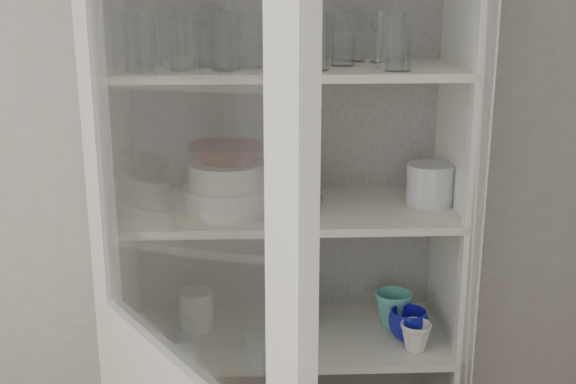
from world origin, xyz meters
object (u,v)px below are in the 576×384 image
(goblet_2, at_px, (354,31))
(mug_white, at_px, (416,337))
(pantry_cabinet, at_px, (287,299))
(white_canister, at_px, (197,310))
(plate_stack_back, at_px, (227,180))
(mug_blue, at_px, (408,324))
(terracotta_bowl, at_px, (227,154))
(goblet_1, at_px, (280,29))
(cream_bowl, at_px, (227,174))
(teal_jar, at_px, (298,307))
(glass_platter, at_px, (264,201))
(yellow_trivet, at_px, (264,196))
(white_ramekin, at_px, (264,182))
(grey_bowl_stack, at_px, (430,184))
(mug_teal, at_px, (393,309))
(measuring_cups, at_px, (174,343))
(plate_stack_front, at_px, (228,198))
(goblet_3, at_px, (382,34))
(goblet_0, at_px, (212,30))

(goblet_2, relative_size, mug_white, 1.91)
(pantry_cabinet, bearing_deg, white_canister, -173.70)
(plate_stack_back, distance_m, mug_blue, 0.69)
(terracotta_bowl, bearing_deg, goblet_1, 35.40)
(cream_bowl, height_order, teal_jar, cream_bowl)
(glass_platter, bearing_deg, pantry_cabinet, 37.83)
(yellow_trivet, bearing_deg, goblet_2, 22.40)
(white_ramekin, xyz_separation_m, grey_bowl_stack, (0.48, -0.02, -0.01))
(terracotta_bowl, bearing_deg, white_ramekin, 24.03)
(white_ramekin, distance_m, mug_blue, 0.60)
(mug_teal, xyz_separation_m, white_canister, (-0.60, 0.00, 0.01))
(pantry_cabinet, relative_size, goblet_1, 11.04)
(yellow_trivet, xyz_separation_m, white_ramekin, (0.00, 0.00, 0.04))
(cream_bowl, relative_size, yellow_trivet, 1.19)
(mug_blue, distance_m, mug_teal, 0.10)
(mug_teal, xyz_separation_m, measuring_cups, (-0.66, -0.13, -0.04))
(glass_platter, distance_m, measuring_cups, 0.49)
(pantry_cabinet, bearing_deg, goblet_1, 151.49)
(goblet_2, xyz_separation_m, plate_stack_front, (-0.37, -0.16, -0.45))
(goblet_3, relative_size, grey_bowl_stack, 1.17)
(pantry_cabinet, relative_size, plate_stack_back, 10.82)
(plate_stack_back, bearing_deg, measuring_cups, -126.13)
(yellow_trivet, distance_m, white_canister, 0.42)
(terracotta_bowl, bearing_deg, mug_blue, -2.75)
(pantry_cabinet, distance_m, terracotta_bowl, 0.52)
(plate_stack_front, bearing_deg, glass_platter, 24.03)
(white_ramekin, relative_size, mug_blue, 1.40)
(white_ramekin, bearing_deg, pantry_cabinet, 37.83)
(cream_bowl, height_order, mug_white, cream_bowl)
(yellow_trivet, relative_size, grey_bowl_stack, 1.35)
(cream_bowl, relative_size, mug_blue, 1.90)
(glass_platter, bearing_deg, goblet_1, 51.30)
(pantry_cabinet, distance_m, mug_teal, 0.33)
(yellow_trivet, relative_size, white_ramekin, 1.14)
(mug_blue, bearing_deg, plate_stack_back, 150.19)
(goblet_2, relative_size, plate_stack_back, 0.88)
(goblet_0, height_order, goblet_3, goblet_0)
(goblet_3, height_order, plate_stack_front, goblet_3)
(goblet_1, xyz_separation_m, terracotta_bowl, (-0.15, -0.11, -0.33))
(measuring_cups, bearing_deg, yellow_trivet, 21.80)
(cream_bowl, bearing_deg, plate_stack_front, 180.00)
(plate_stack_front, relative_size, mug_blue, 2.22)
(plate_stack_front, distance_m, yellow_trivet, 0.11)
(measuring_cups, bearing_deg, goblet_1, 28.20)
(mug_teal, relative_size, teal_jar, 0.98)
(yellow_trivet, height_order, mug_white, yellow_trivet)
(glass_platter, relative_size, grey_bowl_stack, 2.54)
(goblet_1, bearing_deg, goblet_3, 2.29)
(mug_blue, bearing_deg, white_ramekin, 158.95)
(mug_white, bearing_deg, plate_stack_back, 142.56)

